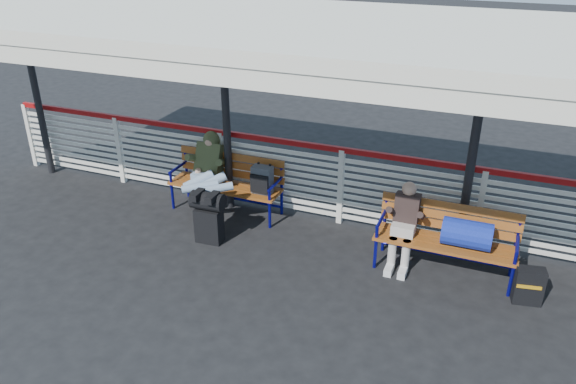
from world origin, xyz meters
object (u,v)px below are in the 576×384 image
at_px(traveler_man, 207,177).
at_px(suitcase_side, 529,286).
at_px(bench_left, 237,178).
at_px(bench_right, 458,233).
at_px(luggage_stack, 208,215).
at_px(companion_person, 404,224).

height_order(traveler_man, suitcase_side, traveler_man).
distance_m(bench_left, bench_right, 3.44).
xyz_separation_m(luggage_stack, bench_left, (-0.03, 0.96, 0.16)).
distance_m(bench_right, traveler_man, 3.73).
height_order(luggage_stack, suitcase_side, luggage_stack).
bearing_deg(bench_right, traveler_man, 177.46).
bearing_deg(companion_person, bench_right, 0.27).
distance_m(traveler_man, companion_person, 3.04).
bearing_deg(suitcase_side, companion_person, 159.28).
height_order(luggage_stack, bench_left, bench_left).
relative_size(companion_person, suitcase_side, 2.44).
height_order(traveler_man, companion_person, traveler_man).
distance_m(traveler_man, suitcase_side, 4.68).
distance_m(luggage_stack, traveler_man, 0.77).
relative_size(bench_left, traveler_man, 1.18).
bearing_deg(luggage_stack, suitcase_side, -0.76).
distance_m(luggage_stack, companion_person, 2.73).
height_order(bench_right, traveler_man, traveler_man).
bearing_deg(companion_person, suitcase_side, -10.54).
bearing_deg(bench_right, suitcase_side, -18.21).
height_order(bench_left, bench_right, same).
xyz_separation_m(luggage_stack, suitcase_side, (4.29, 0.16, -0.19)).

